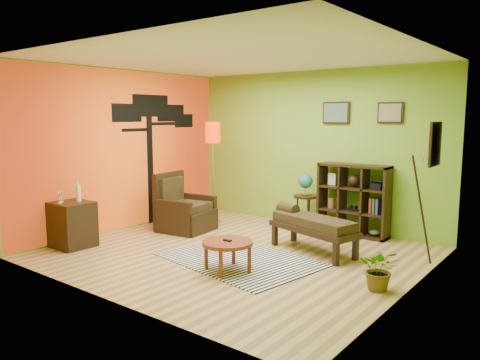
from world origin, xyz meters
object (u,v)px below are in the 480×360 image
Objects in this scene: coffee_table at (227,245)px; bench at (311,224)px; armchair at (183,213)px; side_cabinet at (72,224)px; floor_lamp at (213,142)px; cube_shelf at (354,200)px; globe_table at (305,188)px; potted_plant at (380,274)px.

coffee_table is 0.44× the size of bench.
side_cabinet is (-0.60, -1.80, 0.05)m from armchair.
floor_lamp is at bearing 167.76° from bench.
cube_shelf is at bearing 79.69° from coffee_table.
bench is (0.42, 1.44, 0.07)m from coffee_table.
globe_table reaches higher than potted_plant.
armchair is 0.53× the size of floor_lamp.
floor_lamp is (0.68, 2.52, 1.18)m from side_cabinet.
armchair is 0.67× the size of bench.
armchair is at bearing 170.04° from potted_plant.
cube_shelf is (2.44, 0.79, -0.93)m from floor_lamp.
cube_shelf is (0.84, 0.16, -0.15)m from globe_table.
floor_lamp is 1.57× the size of cube_shelf.
potted_plant is at bearing -20.36° from floor_lamp.
coffee_table is at bearing -45.27° from floor_lamp.
side_cabinet is 3.64m from bench.
floor_lamp reaches higher than coffee_table.
globe_table is 3.00m from potted_plant.
bench is at bearing -56.20° from globe_table.
armchair is 1.90m from side_cabinet.
floor_lamp reaches higher than bench.
bench reaches higher than potted_plant.
coffee_table reaches higher than potted_plant.
globe_table is 1.96× the size of potted_plant.
armchair is at bearing -96.08° from floor_lamp.
armchair is 1.00× the size of side_cabinet.
bench is at bearing 33.51° from side_cabinet.
bench reaches higher than coffee_table.
potted_plant is (3.82, -0.67, -0.11)m from armchair.
side_cabinet is 0.54× the size of floor_lamp.
side_cabinet is 2.86m from floor_lamp.
armchair is 3.88m from potted_plant.
potted_plant is at bearing 14.32° from side_cabinet.
side_cabinet is 0.68× the size of bench.
globe_table is at bearing 38.95° from armchair.
bench is (2.36, -0.51, -1.11)m from floor_lamp.
floor_lamp is at bearing -158.41° from globe_table.
globe_table is 0.83× the size of cube_shelf.
armchair is at bearing -141.05° from globe_table.
bench is (2.43, 0.21, 0.11)m from armchair.
cube_shelf is (0.50, 2.74, 0.25)m from coffee_table.
armchair is at bearing 148.44° from coffee_table.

